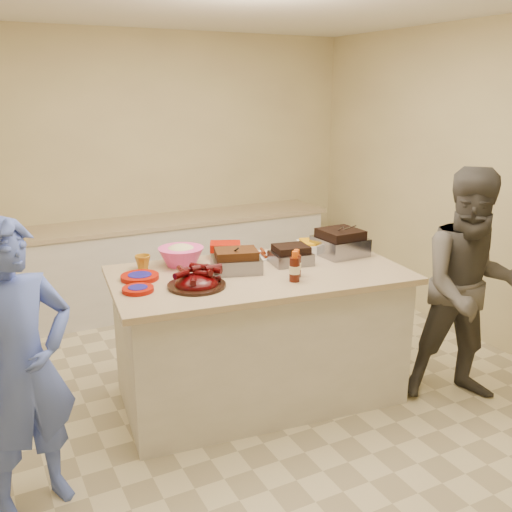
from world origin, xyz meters
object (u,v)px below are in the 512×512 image
plastic_cup (143,269)px  mustard_bottle (231,273)px  bbq_bottle_b (296,276)px  guest_blue (38,503)px  rib_platter (197,287)px  island (259,395)px  guest_gray (460,395)px  bbq_bottle_a (294,281)px  coleslaw_bowl (181,265)px  roasting_pan (340,254)px

plastic_cup → mustard_bottle: bearing=-35.2°
bbq_bottle_b → guest_blue: size_ratio=0.12×
bbq_bottle_b → guest_blue: bbq_bottle_b is taller
rib_platter → mustard_bottle: rib_platter is taller
island → plastic_cup: plastic_cup is taller
guest_gray → island: bearing=179.0°
mustard_bottle → plastic_cup: (-0.50, 0.36, 0.00)m
bbq_bottle_a → mustard_bottle: bearing=130.2°
coleslaw_bowl → guest_blue: 1.72m
island → guest_blue: bearing=-157.2°
island → guest_gray: bearing=-20.9°
guest_blue → guest_gray: 2.88m
bbq_bottle_a → plastic_cup: bearing=138.6°
bbq_bottle_b → guest_gray: bbq_bottle_b is taller
rib_platter → bbq_bottle_b: size_ratio=2.02×
roasting_pan → guest_gray: (0.56, -0.78, -0.94)m
bbq_bottle_a → island: bearing=111.8°
bbq_bottle_b → mustard_bottle: size_ratio=1.71×
bbq_bottle_a → plastic_cup: size_ratio=1.87×
guest_gray → roasting_pan: bearing=152.2°
plastic_cup → bbq_bottle_a: bearing=-41.4°
plastic_cup → guest_blue: (-0.90, -0.88, -0.94)m
bbq_bottle_a → guest_blue: bearing=-174.1°
plastic_cup → guest_blue: size_ratio=0.07×
guest_blue → guest_gray: size_ratio=0.95×
bbq_bottle_b → mustard_bottle: bearing=143.6°
plastic_cup → roasting_pan: bearing=-12.8°
island → guest_gray: size_ratio=1.20×
guest_gray → rib_platter: bearing=-171.7°
coleslaw_bowl → guest_blue: coleslaw_bowl is taller
island → mustard_bottle: (-0.18, 0.07, 0.94)m
rib_platter → mustard_bottle: bearing=26.7°
rib_platter → guest_gray: bearing=-18.2°
guest_blue → bbq_bottle_b: bearing=-11.5°
coleslaw_bowl → mustard_bottle: (0.24, -0.32, 0.00)m
coleslaw_bowl → bbq_bottle_a: coleslaw_bowl is taller
rib_platter → guest_blue: bearing=-161.4°
coleslaw_bowl → guest_blue: bearing=-144.0°
guest_blue → bbq_bottle_a: bearing=-14.0°
rib_platter → island: bearing=10.1°
guest_blue → island: bearing=-3.9°
island → roasting_pan: roasting_pan is taller
island → bbq_bottle_b: (0.18, -0.19, 0.94)m
roasting_pan → coleslaw_bowl: bearing=164.1°
bbq_bottle_a → guest_blue: bbq_bottle_a is taller
island → bbq_bottle_a: (0.11, -0.28, 0.94)m
guest_gray → plastic_cup: bearing=177.5°
bbq_bottle_a → guest_gray: (1.18, -0.40, -0.94)m
island → roasting_pan: 1.20m
island → plastic_cup: (-0.69, 0.42, 0.94)m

